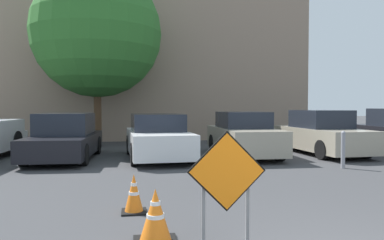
# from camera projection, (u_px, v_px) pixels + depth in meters

# --- Properties ---
(ground_plane) EXTENTS (96.00, 96.00, 0.00)m
(ground_plane) POSITION_uv_depth(u_px,v_px,m) (201.00, 154.00, 13.23)
(ground_plane) COLOR #3D3D3F
(road_closed_sign) EXTENTS (0.95, 0.20, 1.40)m
(road_closed_sign) POSITION_uv_depth(u_px,v_px,m) (226.00, 184.00, 4.38)
(road_closed_sign) COLOR black
(road_closed_sign) RESTS_ON ground_plane
(traffic_cone_nearest) EXTENTS (0.54, 0.54, 0.68)m
(traffic_cone_nearest) POSITION_uv_depth(u_px,v_px,m) (155.00, 217.00, 4.56)
(traffic_cone_nearest) COLOR black
(traffic_cone_nearest) RESTS_ON ground_plane
(traffic_cone_second) EXTENTS (0.39, 0.39, 0.61)m
(traffic_cone_second) POSITION_uv_depth(u_px,v_px,m) (134.00, 194.00, 5.90)
(traffic_cone_second) COLOR black
(traffic_cone_second) RESTS_ON ground_plane
(parked_car_nearest) EXTENTS (1.99, 4.30, 1.46)m
(parked_car_nearest) POSITION_uv_depth(u_px,v_px,m) (65.00, 139.00, 11.84)
(parked_car_nearest) COLOR black
(parked_car_nearest) RESTS_ON ground_plane
(parked_car_second) EXTENTS (2.03, 4.37, 1.44)m
(parked_car_second) POSITION_uv_depth(u_px,v_px,m) (158.00, 138.00, 12.02)
(parked_car_second) COLOR white
(parked_car_second) RESTS_ON ground_plane
(parked_car_third) EXTENTS (1.80, 4.16, 1.50)m
(parked_car_third) POSITION_uv_depth(u_px,v_px,m) (243.00, 136.00, 12.66)
(parked_car_third) COLOR #A39984
(parked_car_third) RESTS_ON ground_plane
(parked_car_fourth) EXTENTS (1.93, 4.36, 1.55)m
(parked_car_fourth) POSITION_uv_depth(u_px,v_px,m) (322.00, 134.00, 13.25)
(parked_car_fourth) COLOR #A39984
(parked_car_fourth) RESTS_ON ground_plane
(bollard_nearest) EXTENTS (0.12, 0.12, 1.02)m
(bollard_nearest) POSITION_uv_depth(u_px,v_px,m) (343.00, 149.00, 10.15)
(bollard_nearest) COLOR gray
(bollard_nearest) RESTS_ON ground_plane
(building_facade_backdrop) EXTENTS (18.58, 5.00, 7.86)m
(building_facade_backdrop) POSITION_uv_depth(u_px,v_px,m) (127.00, 65.00, 20.30)
(building_facade_backdrop) COLOR gray
(building_facade_backdrop) RESTS_ON ground_plane
(street_tree_behind_lot) EXTENTS (5.40, 5.40, 7.47)m
(street_tree_behind_lot) POSITION_uv_depth(u_px,v_px,m) (97.00, 33.00, 15.66)
(street_tree_behind_lot) COLOR #513823
(street_tree_behind_lot) RESTS_ON ground_plane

